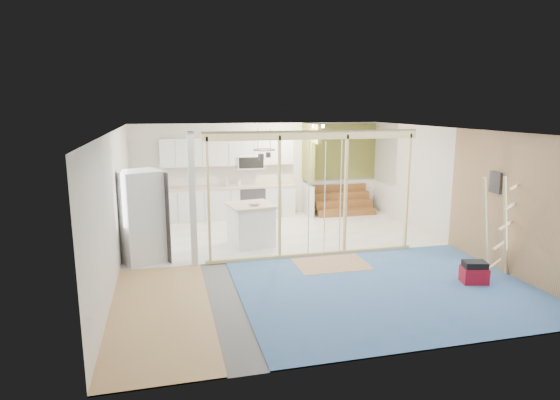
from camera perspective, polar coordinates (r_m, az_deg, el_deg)
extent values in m
cube|color=slate|center=(9.70, 2.25, -7.01)|extent=(7.00, 8.00, 0.01)
cube|color=white|center=(9.21, 2.38, 8.53)|extent=(7.00, 8.00, 0.01)
cube|color=silver|center=(13.21, -2.55, 3.72)|extent=(7.00, 0.01, 2.60)
cube|color=silver|center=(5.75, 13.58, -6.72)|extent=(7.00, 0.01, 2.60)
cube|color=silver|center=(9.05, -19.48, -0.47)|extent=(0.01, 8.00, 2.60)
cube|color=silver|center=(10.87, 20.33, 1.36)|extent=(0.01, 8.00, 2.60)
cube|color=white|center=(11.54, -0.52, -3.93)|extent=(7.00, 4.00, 0.02)
cube|color=#4A6EB4|center=(8.29, 12.97, -10.48)|extent=(5.00, 4.00, 0.02)
cube|color=tan|center=(7.48, -14.37, -13.02)|extent=(1.50, 4.00, 0.02)
cube|color=tan|center=(9.30, 6.28, -7.76)|extent=(1.40, 1.00, 0.01)
cube|color=#F0DA93|center=(9.31, 4.16, 7.92)|extent=(4.40, 0.09, 0.18)
cube|color=#F0DA93|center=(9.76, 3.96, -6.58)|extent=(4.40, 0.09, 0.06)
cube|color=silver|center=(9.02, -10.61, -0.05)|extent=(0.12, 0.14, 2.60)
cube|color=#F0DA93|center=(9.04, -8.71, 0.04)|extent=(0.04, 0.09, 2.40)
cube|color=#F0DA93|center=(9.27, -0.06, 0.45)|extent=(0.05, 0.09, 2.40)
cube|color=#F0DA93|center=(9.69, 8.00, 0.82)|extent=(0.04, 0.09, 2.40)
cube|color=#F0DA93|center=(10.29, 15.26, 1.15)|extent=(0.04, 0.09, 2.40)
cylinder|color=silver|center=(9.41, 3.53, 0.10)|extent=(0.02, 0.02, 2.35)
cylinder|color=silver|center=(9.69, 7.39, 0.35)|extent=(0.02, 0.02, 2.35)
cylinder|color=silver|center=(9.55, 5.48, 0.24)|extent=(0.02, 0.02, 2.35)
cube|color=silver|center=(12.91, -6.17, -0.38)|extent=(3.60, 0.60, 0.88)
cube|color=#C4B399|center=(12.83, -6.21, 1.65)|extent=(3.66, 0.64, 0.05)
cube|color=silver|center=(11.74, -16.61, -1.98)|extent=(0.60, 1.60, 0.88)
cube|color=#C4B399|center=(11.65, -16.73, 0.24)|extent=(0.64, 1.64, 0.05)
cube|color=silver|center=(12.82, -6.37, 5.90)|extent=(3.60, 0.34, 0.75)
cube|color=white|center=(12.91, -3.67, 4.65)|extent=(0.72, 0.38, 0.36)
cube|color=black|center=(12.72, -3.52, 4.55)|extent=(0.68, 0.02, 0.30)
cube|color=olive|center=(13.04, 3.47, 5.82)|extent=(0.10, 0.90, 1.60)
cube|color=white|center=(13.24, 3.40, -0.01)|extent=(0.10, 0.90, 0.90)
cube|color=olive|center=(12.33, 4.48, 8.05)|extent=(0.10, 0.50, 0.50)
cube|color=olive|center=(13.80, 7.33, 5.85)|extent=(2.20, 0.04, 1.60)
cube|color=white|center=(13.98, 7.19, 0.54)|extent=(2.20, 0.04, 0.90)
cube|color=brown|center=(13.34, 8.14, -1.55)|extent=(1.70, 0.26, 0.20)
cube|color=brown|center=(13.53, 7.75, -0.49)|extent=(1.70, 0.26, 0.20)
cube|color=brown|center=(13.73, 7.38, 0.54)|extent=(1.70, 0.26, 0.20)
cube|color=brown|center=(13.93, 7.01, 1.55)|extent=(1.70, 0.26, 0.20)
torus|color=black|center=(11.02, -1.94, 6.13)|extent=(0.52, 0.52, 0.02)
cylinder|color=black|center=(10.97, -2.72, 7.41)|extent=(0.01, 0.01, 0.50)
cylinder|color=black|center=(11.03, -1.18, 7.44)|extent=(0.01, 0.01, 0.50)
cylinder|color=#353439|center=(10.92, -2.34, 5.28)|extent=(0.14, 0.14, 0.14)
cylinder|color=#353439|center=(11.15, -1.44, 5.52)|extent=(0.12, 0.12, 0.12)
cube|color=tan|center=(9.30, 27.10, -0.77)|extent=(0.02, 4.00, 2.60)
cube|color=#353439|center=(9.66, 24.76, 1.96)|extent=(0.04, 0.30, 0.40)
cylinder|color=#FFEABF|center=(12.50, 4.71, 8.97)|extent=(0.32, 0.32, 0.08)
cube|color=silver|center=(9.59, -16.57, -1.98)|extent=(1.04, 1.02, 1.84)
cube|color=#353439|center=(9.58, -14.26, -1.88)|extent=(0.32, 0.68, 1.80)
cube|color=white|center=(10.43, -3.57, -3.21)|extent=(0.98, 0.98, 0.87)
cube|color=#C4B399|center=(10.32, -3.60, -0.64)|extent=(1.10, 1.10, 0.05)
imported|color=silver|center=(10.19, -3.13, -0.46)|extent=(0.32, 0.32, 0.06)
imported|color=#B4B8C8|center=(12.76, -6.55, 2.33)|extent=(0.14, 0.14, 0.28)
imported|color=white|center=(12.75, -4.96, 2.14)|extent=(0.08, 0.08, 0.18)
cube|color=maroon|center=(8.95, 22.58, -8.49)|extent=(0.49, 0.42, 0.30)
cube|color=black|center=(8.88, 22.68, -7.26)|extent=(0.44, 0.36, 0.11)
cube|color=#DFC888|center=(9.02, 23.79, -3.15)|extent=(0.42, 0.21, 1.86)
cube|color=#DFC888|center=(9.28, 25.79, -2.94)|extent=(0.42, 0.21, 1.86)
cube|color=#DFC888|center=(9.36, 24.71, -7.11)|extent=(0.42, 0.21, 0.12)
cube|color=#DFC888|center=(9.31, 25.25, -4.96)|extent=(0.42, 0.21, 0.12)
cube|color=#DFC888|center=(9.27, 25.79, -2.79)|extent=(0.42, 0.21, 0.12)
cube|color=#DFC888|center=(9.24, 26.34, -0.61)|extent=(0.42, 0.21, 0.12)
cube|color=#DFC888|center=(9.23, 26.88, 1.59)|extent=(0.42, 0.21, 0.12)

